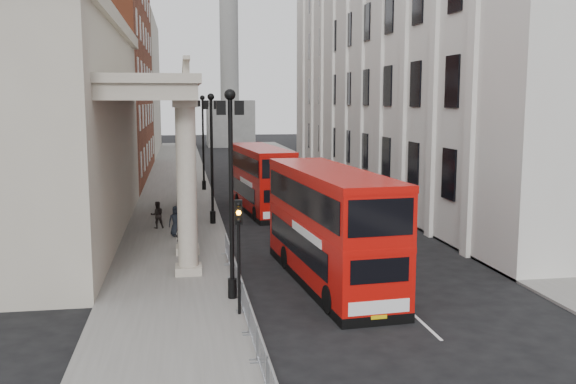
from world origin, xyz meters
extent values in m
plane|color=black|center=(0.00, 0.00, 0.00)|extent=(260.00, 260.00, 0.00)
cube|color=slate|center=(-3.00, 30.00, 0.06)|extent=(6.00, 140.00, 0.12)
cube|color=slate|center=(13.50, 30.00, 0.06)|extent=(3.00, 140.00, 0.12)
cube|color=slate|center=(-0.05, 30.00, 0.07)|extent=(0.20, 140.00, 0.14)
cube|color=#A69C8B|center=(-10.50, 18.00, 6.00)|extent=(9.00, 28.00, 12.00)
cube|color=brown|center=(-10.50, 48.00, 11.00)|extent=(9.00, 32.00, 22.00)
cube|color=#A69C8B|center=(-10.50, 80.00, 10.00)|extent=(9.00, 30.00, 20.00)
cube|color=beige|center=(16.00, 32.00, 12.50)|extent=(8.00, 55.00, 25.00)
cube|color=#60605E|center=(6.00, 92.00, 4.00)|extent=(8.00, 8.00, 8.00)
cylinder|color=black|center=(-0.60, 4.00, 0.52)|extent=(0.36, 0.36, 0.80)
cylinder|color=black|center=(-0.60, 4.00, 4.12)|extent=(0.18, 0.18, 8.00)
sphere|color=black|center=(-0.60, 4.00, 8.22)|extent=(0.44, 0.44, 0.44)
cube|color=black|center=(-0.25, 4.00, 7.72)|extent=(0.35, 0.35, 0.55)
cube|color=black|center=(-0.95, 4.00, 7.72)|extent=(0.35, 0.35, 0.55)
cylinder|color=black|center=(-0.60, 20.00, 0.52)|extent=(0.36, 0.36, 0.80)
cylinder|color=black|center=(-0.60, 20.00, 4.12)|extent=(0.18, 0.18, 8.00)
sphere|color=black|center=(-0.60, 20.00, 8.22)|extent=(0.44, 0.44, 0.44)
cube|color=black|center=(-0.25, 20.00, 7.72)|extent=(0.35, 0.35, 0.55)
cube|color=black|center=(-0.95, 20.00, 7.72)|extent=(0.35, 0.35, 0.55)
cylinder|color=black|center=(-0.60, 36.00, 0.52)|extent=(0.36, 0.36, 0.80)
cylinder|color=black|center=(-0.60, 36.00, 4.12)|extent=(0.18, 0.18, 8.00)
sphere|color=black|center=(-0.60, 36.00, 8.22)|extent=(0.44, 0.44, 0.44)
cube|color=black|center=(-0.25, 36.00, 7.72)|extent=(0.35, 0.35, 0.55)
cube|color=black|center=(-0.95, 36.00, 7.72)|extent=(0.35, 0.35, 0.55)
cylinder|color=black|center=(-0.50, 2.00, 1.82)|extent=(0.12, 0.12, 3.40)
cube|color=black|center=(-0.50, 2.00, 3.97)|extent=(0.28, 0.22, 0.90)
sphere|color=black|center=(-0.50, 1.87, 4.27)|extent=(0.18, 0.18, 0.18)
sphere|color=orange|center=(-0.50, 1.87, 3.97)|extent=(0.18, 0.18, 0.18)
sphere|color=black|center=(-0.50, 1.87, 3.67)|extent=(0.18, 0.18, 0.18)
cube|color=gray|center=(-0.35, -3.65, 0.67)|extent=(0.50, 2.30, 1.10)
cube|color=gray|center=(-0.35, -1.30, 0.67)|extent=(0.50, 2.30, 1.10)
cube|color=gray|center=(-0.35, 1.05, 0.67)|extent=(0.50, 2.30, 1.10)
cube|color=gray|center=(-0.35, 3.40, 0.67)|extent=(0.50, 2.30, 1.10)
cube|color=gray|center=(-0.35, 5.75, 0.67)|extent=(0.50, 2.30, 1.10)
cube|color=gray|center=(-0.35, 8.10, 0.67)|extent=(0.50, 2.30, 1.10)
cube|color=gray|center=(-0.35, 10.45, 0.67)|extent=(0.50, 2.30, 1.10)
cube|color=red|center=(3.84, 5.95, 1.49)|extent=(3.71, 11.80, 2.21)
cube|color=red|center=(3.84, 5.95, 3.79)|extent=(3.71, 11.80, 1.94)
cube|color=red|center=(3.84, 5.95, 4.89)|extent=(3.76, 11.85, 0.28)
cube|color=black|center=(3.84, 5.95, 0.19)|extent=(3.73, 11.80, 0.39)
cube|color=black|center=(3.84, 5.95, 1.77)|extent=(3.59, 9.60, 1.11)
cube|color=black|center=(3.84, 5.95, 3.90)|extent=(3.72, 11.15, 1.22)
cube|color=white|center=(4.31, 0.17, 0.72)|extent=(2.32, 0.26, 0.50)
cube|color=yellow|center=(4.32, 0.16, 0.35)|extent=(0.61, 0.09, 0.14)
cylinder|color=black|center=(2.92, 1.82, 0.55)|extent=(0.44, 1.13, 1.11)
cylinder|color=black|center=(5.42, 2.03, 0.55)|extent=(0.44, 1.13, 1.11)
cylinder|color=black|center=(2.37, 8.55, 0.55)|extent=(0.44, 1.13, 1.11)
cylinder|color=black|center=(4.86, 8.75, 0.55)|extent=(0.44, 1.13, 1.11)
cube|color=#AB0C07|center=(3.10, 24.71, 1.39)|extent=(3.65, 10.98, 2.05)
cube|color=#AB0C07|center=(3.10, 24.71, 3.51)|extent=(3.65, 10.98, 1.80)
cube|color=#AB0C07|center=(3.10, 24.71, 4.54)|extent=(3.70, 11.02, 0.26)
cube|color=black|center=(3.10, 24.71, 0.18)|extent=(3.67, 10.98, 0.36)
cube|color=black|center=(3.10, 24.71, 1.64)|extent=(3.50, 8.94, 1.03)
cube|color=black|center=(3.10, 24.71, 3.62)|extent=(3.65, 10.37, 1.13)
cube|color=white|center=(3.64, 19.36, 0.67)|extent=(2.15, 0.28, 0.46)
cube|color=yellow|center=(3.65, 19.35, 0.33)|extent=(0.57, 0.10, 0.13)
cylinder|color=black|center=(2.33, 20.87, 0.51)|extent=(0.43, 1.05, 1.03)
cylinder|color=black|center=(4.63, 21.10, 0.51)|extent=(0.43, 1.05, 1.03)
cylinder|color=black|center=(1.69, 27.10, 0.51)|extent=(0.43, 1.05, 1.03)
cylinder|color=black|center=(3.99, 27.33, 0.51)|extent=(0.43, 1.05, 1.03)
imported|color=black|center=(-2.57, 13.31, 1.06)|extent=(0.70, 0.47, 1.87)
imported|color=#2A2321|center=(-4.08, 18.97, 0.96)|extent=(0.93, 0.79, 1.68)
imported|color=black|center=(-2.91, 16.41, 1.01)|extent=(0.93, 0.67, 1.79)
camera|label=1|loc=(-2.48, -20.97, 8.01)|focal=40.00mm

